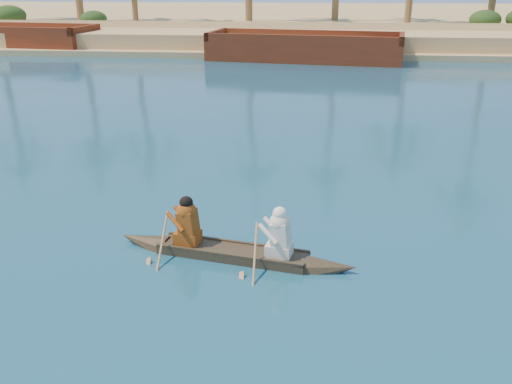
{
  "coord_description": "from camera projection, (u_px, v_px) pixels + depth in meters",
  "views": [
    {
      "loc": [
        -4.01,
        -12.97,
        4.64
      ],
      "look_at": [
        -5.02,
        -2.86,
        0.82
      ],
      "focal_mm": 40.0,
      "sensor_mm": 36.0,
      "label": 1
    }
  ],
  "objects": [
    {
      "name": "ground",
      "position": [
        481.0,
        189.0,
        13.34
      ],
      "size": [
        160.0,
        160.0,
        0.0
      ],
      "primitive_type": "plane",
      "color": "navy",
      "rests_on": "ground"
    },
    {
      "name": "sandy_embankment",
      "position": [
        355.0,
        22.0,
        56.82
      ],
      "size": [
        150.0,
        51.0,
        1.5
      ],
      "color": "tan",
      "rests_on": "ground"
    },
    {
      "name": "shrub_cluster",
      "position": [
        369.0,
        27.0,
        42.25
      ],
      "size": [
        100.0,
        6.0,
        2.4
      ],
      "primitive_type": null,
      "color": "#213914",
      "rests_on": "ground"
    },
    {
      "name": "canoe",
      "position": [
        232.0,
        245.0,
        10.03
      ],
      "size": [
        4.42,
        1.44,
        1.21
      ],
      "rotation": [
        0.0,
        0.0,
        -0.2
      ],
      "color": "#3F3522",
      "rests_on": "ground"
    },
    {
      "name": "barge_left",
      "position": [
        7.0,
        40.0,
        38.79
      ],
      "size": [
        12.33,
        5.31,
        1.99
      ],
      "rotation": [
        0.0,
        0.0,
        -0.11
      ],
      "color": "maroon",
      "rests_on": "ground"
    },
    {
      "name": "barge_mid",
      "position": [
        305.0,
        49.0,
        34.02
      ],
      "size": [
        11.84,
        5.38,
        1.9
      ],
      "rotation": [
        0.0,
        0.0,
        -0.14
      ],
      "color": "maroon",
      "rests_on": "ground"
    }
  ]
}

